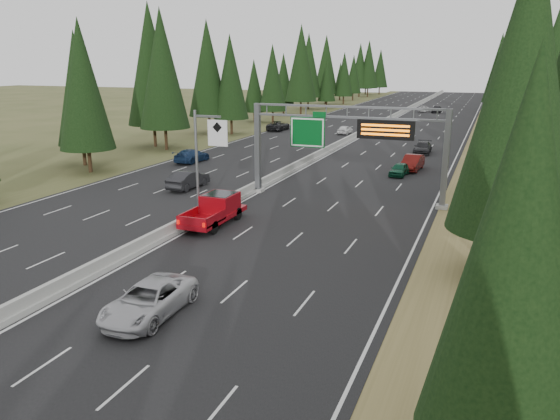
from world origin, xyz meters
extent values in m
cube|color=black|center=(0.00, 80.00, 0.04)|extent=(32.00, 260.00, 0.08)
cube|color=olive|center=(17.80, 80.00, 0.03)|extent=(3.60, 260.00, 0.06)
cube|color=#404922|center=(-17.80, 80.00, 0.03)|extent=(3.60, 260.00, 0.06)
cube|color=#979792|center=(0.00, 80.00, 0.23)|extent=(0.70, 260.00, 0.30)
cube|color=#979792|center=(0.00, 80.00, 0.63)|extent=(0.30, 260.00, 0.60)
cube|color=slate|center=(0.35, 35.00, 3.98)|extent=(0.45, 0.45, 7.80)
cube|color=#979792|center=(0.35, 35.00, 0.23)|extent=(0.90, 0.90, 0.30)
cube|color=slate|center=(16.20, 35.00, 3.98)|extent=(0.45, 0.45, 7.80)
cube|color=#979792|center=(16.20, 35.00, 0.23)|extent=(0.90, 0.90, 0.30)
cube|color=slate|center=(8.28, 35.00, 7.80)|extent=(15.85, 0.35, 0.16)
cube|color=slate|center=(8.28, 35.00, 6.96)|extent=(15.85, 0.35, 0.16)
cube|color=#054C19|center=(5.00, 34.75, 5.63)|extent=(3.00, 0.10, 2.50)
cube|color=silver|center=(5.00, 34.69, 5.63)|extent=(2.85, 0.02, 2.35)
cube|color=#054C19|center=(6.00, 34.75, 7.13)|extent=(1.10, 0.10, 0.45)
cube|color=black|center=(11.50, 34.70, 6.13)|extent=(4.50, 0.40, 1.50)
cube|color=orange|center=(11.50, 34.48, 6.48)|extent=(3.80, 0.02, 0.18)
cube|color=orange|center=(11.50, 34.48, 6.13)|extent=(3.80, 0.02, 0.18)
cube|color=orange|center=(11.50, 34.48, 5.78)|extent=(3.80, 0.02, 0.18)
cylinder|color=slate|center=(0.00, 25.00, 4.08)|extent=(0.20, 0.20, 8.00)
cube|color=#979792|center=(0.00, 25.00, 0.18)|extent=(0.50, 0.50, 0.20)
cube|color=slate|center=(1.00, 25.00, 7.68)|extent=(2.00, 0.15, 0.15)
cube|color=silver|center=(1.80, 24.88, 6.58)|extent=(1.50, 0.06, 1.80)
cone|color=black|center=(20.28, 5.10, 6.88)|extent=(4.27, 4.27, 9.97)
cylinder|color=black|center=(20.59, 21.36, 1.41)|extent=(0.40, 0.40, 2.81)
cone|color=black|center=(20.59, 21.36, 10.20)|extent=(6.33, 6.33, 14.77)
cylinder|color=black|center=(23.04, 23.59, 1.25)|extent=(0.40, 0.40, 2.51)
cylinder|color=black|center=(20.41, 40.29, 1.39)|extent=(0.40, 0.40, 2.78)
cone|color=black|center=(20.41, 40.29, 10.07)|extent=(6.25, 6.25, 14.58)
cylinder|color=black|center=(23.24, 38.30, 1.00)|extent=(0.40, 0.40, 2.01)
cone|color=black|center=(23.24, 38.30, 7.27)|extent=(4.51, 4.51, 10.53)
cylinder|color=black|center=(20.35, 56.98, 1.08)|extent=(0.40, 0.40, 2.17)
cone|color=black|center=(20.35, 56.98, 7.86)|extent=(4.88, 4.88, 11.38)
cylinder|color=black|center=(24.47, 55.63, 1.33)|extent=(0.40, 0.40, 2.66)
cone|color=black|center=(24.47, 55.63, 9.66)|extent=(5.99, 5.99, 13.99)
cylinder|color=black|center=(20.58, 72.45, 1.35)|extent=(0.40, 0.40, 2.70)
cone|color=black|center=(20.58, 72.45, 9.78)|extent=(6.07, 6.07, 14.17)
cylinder|color=black|center=(23.41, 70.78, 0.95)|extent=(0.40, 0.40, 1.90)
cone|color=black|center=(23.41, 70.78, 6.89)|extent=(4.28, 4.28, 9.99)
cylinder|color=black|center=(19.77, 89.39, 0.95)|extent=(0.40, 0.40, 1.89)
cone|color=black|center=(19.77, 89.39, 6.85)|extent=(4.25, 4.25, 9.93)
cylinder|color=black|center=(23.27, 87.77, 1.20)|extent=(0.40, 0.40, 2.41)
cone|color=black|center=(23.27, 87.77, 8.73)|extent=(5.42, 5.42, 12.65)
cylinder|color=black|center=(20.89, 106.09, 0.93)|extent=(0.40, 0.40, 1.85)
cone|color=black|center=(20.89, 106.09, 6.71)|extent=(4.17, 4.17, 9.72)
cylinder|color=black|center=(23.54, 105.77, 1.41)|extent=(0.40, 0.40, 2.83)
cone|color=black|center=(23.54, 105.77, 10.25)|extent=(6.36, 6.36, 14.85)
cylinder|color=black|center=(19.33, 119.71, 1.37)|extent=(0.40, 0.40, 2.75)
cone|color=black|center=(19.33, 119.71, 9.95)|extent=(6.18, 6.18, 14.42)
cylinder|color=black|center=(24.60, 123.45, 0.94)|extent=(0.40, 0.40, 1.88)
cone|color=black|center=(24.60, 123.45, 6.80)|extent=(4.22, 4.22, 9.85)
cylinder|color=black|center=(19.44, 137.54, 1.30)|extent=(0.40, 0.40, 2.59)
cone|color=black|center=(19.44, 137.54, 9.39)|extent=(5.83, 5.83, 13.60)
cylinder|color=black|center=(24.63, 137.52, 0.96)|extent=(0.40, 0.40, 1.91)
cone|color=black|center=(24.63, 137.52, 6.93)|extent=(4.30, 4.30, 10.03)
cylinder|color=black|center=(19.52, 154.69, 0.90)|extent=(0.40, 0.40, 1.80)
cone|color=black|center=(19.52, 154.69, 6.52)|extent=(4.05, 4.05, 9.44)
cylinder|color=black|center=(24.11, 153.60, 1.32)|extent=(0.40, 0.40, 2.64)
cone|color=black|center=(24.11, 153.60, 9.58)|extent=(5.94, 5.94, 13.87)
cylinder|color=black|center=(19.87, 172.34, 1.23)|extent=(0.40, 0.40, 2.46)
cone|color=black|center=(19.87, 172.34, 8.92)|extent=(5.54, 5.54, 12.92)
cylinder|color=black|center=(24.92, 172.89, 1.12)|extent=(0.40, 0.40, 2.25)
cone|color=black|center=(24.92, 172.89, 8.14)|extent=(5.05, 5.05, 11.79)
cylinder|color=black|center=(19.96, 188.30, 1.36)|extent=(0.40, 0.40, 2.72)
cone|color=black|center=(19.96, 188.30, 9.87)|extent=(6.13, 6.13, 14.30)
cylinder|color=black|center=(24.43, 187.16, 1.25)|extent=(0.40, 0.40, 2.49)
cone|color=black|center=(24.43, 187.16, 9.04)|extent=(5.61, 5.61, 13.09)
cylinder|color=black|center=(-19.79, 36.92, 1.25)|extent=(0.40, 0.40, 2.50)
cone|color=black|center=(-19.79, 36.92, 9.08)|extent=(5.64, 5.64, 13.15)
cylinder|color=black|center=(-23.23, 40.09, 1.17)|extent=(0.40, 0.40, 2.34)
cone|color=black|center=(-23.23, 40.09, 8.49)|extent=(5.27, 5.27, 12.30)
cylinder|color=black|center=(-20.82, 53.05, 1.44)|extent=(0.40, 0.40, 2.88)
cone|color=black|center=(-20.82, 53.05, 10.44)|extent=(6.48, 6.48, 15.12)
cylinder|color=black|center=(-23.77, 54.87, 1.52)|extent=(0.40, 0.40, 3.03)
cone|color=black|center=(-23.77, 54.87, 10.99)|extent=(6.82, 6.82, 15.92)
cylinder|color=black|center=(-19.83, 70.53, 1.24)|extent=(0.40, 0.40, 2.48)
cone|color=black|center=(-19.83, 70.53, 8.99)|extent=(5.58, 5.58, 13.02)
cylinder|color=black|center=(-23.57, 70.07, 1.42)|extent=(0.40, 0.40, 2.84)
cone|color=black|center=(-23.57, 70.07, 10.30)|extent=(6.39, 6.39, 14.91)
cylinder|color=black|center=(-19.81, 88.04, 1.16)|extent=(0.40, 0.40, 2.32)
cone|color=black|center=(-19.81, 88.04, 8.40)|extent=(5.21, 5.21, 12.16)
cylinder|color=black|center=(-24.16, 89.28, 0.94)|extent=(0.40, 0.40, 1.89)
cone|color=black|center=(-24.16, 89.28, 6.85)|extent=(4.25, 4.25, 9.92)
cylinder|color=black|center=(-20.00, 104.62, 1.51)|extent=(0.40, 0.40, 3.03)
cone|color=black|center=(-20.00, 104.62, 10.98)|extent=(6.81, 6.81, 15.90)
cylinder|color=black|center=(-24.77, 106.56, 1.05)|extent=(0.40, 0.40, 2.11)
cone|color=black|center=(-24.77, 106.56, 7.64)|extent=(4.74, 4.74, 11.07)
cylinder|color=black|center=(-19.48, 122.16, 0.97)|extent=(0.40, 0.40, 1.94)
cone|color=black|center=(-19.48, 122.16, 7.02)|extent=(4.36, 4.36, 10.17)
cylinder|color=black|center=(-23.74, 120.78, 1.44)|extent=(0.40, 0.40, 2.87)
cone|color=black|center=(-23.74, 120.78, 10.42)|extent=(6.47, 6.47, 15.09)
cylinder|color=black|center=(-19.55, 138.44, 1.11)|extent=(0.40, 0.40, 2.21)
cone|color=black|center=(-19.55, 138.44, 8.03)|extent=(4.98, 4.98, 11.62)
cylinder|color=black|center=(-24.46, 137.83, 1.46)|extent=(0.40, 0.40, 2.92)
cone|color=black|center=(-24.46, 137.83, 10.59)|extent=(6.58, 6.58, 15.34)
cylinder|color=black|center=(-20.97, 154.52, 1.06)|extent=(0.40, 0.40, 2.12)
cone|color=black|center=(-20.97, 154.52, 7.68)|extent=(4.77, 4.77, 11.13)
cylinder|color=black|center=(-24.89, 154.16, 0.89)|extent=(0.40, 0.40, 1.78)
cone|color=black|center=(-24.89, 154.16, 6.45)|extent=(4.00, 4.00, 9.34)
cylinder|color=black|center=(-20.51, 172.60, 1.44)|extent=(0.40, 0.40, 2.88)
cone|color=black|center=(-20.51, 172.60, 10.46)|extent=(6.49, 6.49, 15.14)
cylinder|color=black|center=(-23.19, 171.88, 1.37)|extent=(0.40, 0.40, 2.73)
cone|color=black|center=(-23.19, 171.88, 9.91)|extent=(6.15, 6.15, 14.35)
cylinder|color=black|center=(-19.73, 187.85, 1.24)|extent=(0.40, 0.40, 2.48)
cone|color=black|center=(-19.73, 187.85, 8.98)|extent=(5.57, 5.57, 13.01)
cylinder|color=black|center=(-24.41, 186.59, 1.00)|extent=(0.40, 0.40, 2.01)
cone|color=black|center=(-24.41, 186.59, 7.27)|extent=(4.51, 4.51, 10.53)
imported|color=silver|center=(5.56, 10.65, 0.84)|extent=(2.65, 5.55, 1.53)
cylinder|color=black|center=(0.54, 22.57, 0.53)|extent=(0.34, 0.91, 0.91)
cylinder|color=black|center=(2.46, 22.57, 0.53)|extent=(0.34, 0.91, 0.91)
cylinder|color=black|center=(0.54, 26.31, 0.53)|extent=(0.34, 0.91, 0.91)
cylinder|color=black|center=(2.46, 26.31, 0.53)|extent=(0.34, 0.91, 0.91)
cube|color=#9A0912|center=(1.50, 24.50, 0.70)|extent=(2.27, 6.34, 0.34)
cube|color=#9A0912|center=(1.50, 25.52, 1.50)|extent=(2.15, 2.49, 1.25)
cube|color=black|center=(1.50, 25.52, 1.84)|extent=(1.93, 2.15, 0.62)
cube|color=#9A0912|center=(0.42, 22.80, 1.10)|extent=(0.11, 2.72, 0.68)
cube|color=#9A0912|center=(2.58, 22.80, 1.10)|extent=(0.11, 2.72, 0.68)
cube|color=#9A0912|center=(1.50, 21.44, 1.10)|extent=(2.27, 0.11, 0.68)
imported|color=#124E33|center=(10.89, 46.84, 0.72)|extent=(1.85, 3.87, 1.28)
imported|color=#60100D|center=(11.67, 50.25, 0.89)|extent=(2.06, 5.01, 1.62)
imported|color=black|center=(11.28, 61.95, 0.79)|extent=(2.09, 4.94, 1.42)
imported|color=white|center=(3.93, 121.92, 0.74)|extent=(2.68, 4.98, 1.33)
imported|color=black|center=(6.92, 120.98, 0.88)|extent=(1.96, 4.73, 1.60)
imported|color=black|center=(-6.19, 33.96, 0.90)|extent=(1.90, 5.02, 1.64)
imported|color=navy|center=(-12.73, 45.78, 0.84)|extent=(2.35, 5.34, 1.53)
imported|color=silver|center=(-2.76, 76.85, 0.77)|extent=(1.92, 4.14, 1.37)
imported|color=black|center=(-14.50, 77.37, 0.86)|extent=(2.75, 5.70, 1.56)
camera|label=1|loc=(19.47, -8.46, 11.34)|focal=35.00mm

